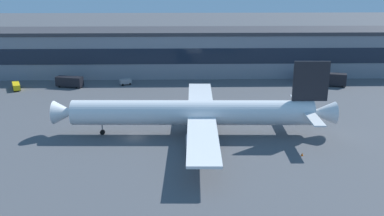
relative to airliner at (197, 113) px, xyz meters
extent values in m
plane|color=#4C4F54|center=(-13.69, -1.51, -5.19)|extent=(600.00, 600.00, 0.00)
cube|color=gray|center=(-13.69, 60.34, 2.09)|extent=(189.03, 17.95, 14.56)
cube|color=#38383D|center=(-13.69, 60.34, 9.97)|extent=(192.81, 18.31, 1.20)
cube|color=#192333|center=(-13.69, 51.31, 2.82)|extent=(185.25, 0.16, 5.24)
cylinder|color=white|center=(-0.92, 0.02, 0.02)|extent=(53.33, 6.90, 5.51)
cone|color=white|center=(-29.16, 0.76, 0.02)|extent=(5.09, 5.36, 5.23)
cone|color=white|center=(27.60, -0.72, 0.02)|extent=(6.19, 5.12, 4.96)
cube|color=black|center=(24.67, -0.64, 7.18)|extent=(7.72, 0.70, 8.82)
cube|color=white|center=(24.02, -6.69, 0.84)|extent=(2.66, 9.98, 0.30)
cube|color=white|center=(24.33, 5.43, 0.84)|extent=(2.66, 9.98, 0.30)
cube|color=white|center=(0.70, -14.75, -0.53)|extent=(6.62, 24.09, 0.50)
cube|color=white|center=(1.46, 14.69, -0.53)|extent=(6.62, 24.09, 0.50)
cylinder|color=#99999E|center=(-0.21, -11.13, -2.45)|extent=(4.62, 3.15, 3.03)
cylinder|color=#99999E|center=(0.37, 11.13, -2.45)|extent=(4.62, 3.15, 3.03)
cylinder|color=black|center=(-21.13, 0.55, -4.64)|extent=(1.11, 0.53, 1.10)
cylinder|color=slate|center=(-21.13, 0.55, -3.14)|extent=(0.24, 0.24, 2.46)
cylinder|color=black|center=(1.68, -2.52, -4.64)|extent=(1.11, 0.53, 1.10)
cylinder|color=slate|center=(1.68, -2.52, -3.14)|extent=(0.24, 0.24, 2.46)
cylinder|color=black|center=(1.81, 2.43, -4.64)|extent=(1.11, 0.53, 1.10)
cylinder|color=slate|center=(1.81, 2.43, -3.14)|extent=(0.24, 0.24, 2.46)
cube|color=black|center=(-38.83, 42.27, -3.34)|extent=(8.82, 4.72, 3.00)
cube|color=black|center=(-36.59, 41.73, -2.74)|extent=(3.47, 3.20, 0.75)
cylinder|color=black|center=(-35.68, 42.80, -4.84)|extent=(0.75, 0.46, 0.70)
cylinder|color=black|center=(-36.27, 40.35, -4.84)|extent=(0.75, 0.46, 0.70)
cylinder|color=black|center=(-41.39, 44.20, -4.84)|extent=(0.75, 0.46, 0.70)
cylinder|color=black|center=(-41.99, 41.75, -4.84)|extent=(0.75, 0.46, 0.70)
cube|color=yellow|center=(-54.73, 39.83, -4.04)|extent=(4.42, 6.66, 1.60)
cube|color=black|center=(-55.44, 41.44, -3.72)|extent=(2.59, 2.79, 0.40)
cylinder|color=black|center=(-56.46, 41.51, -4.84)|extent=(0.56, 0.76, 0.70)
cylinder|color=black|center=(-54.81, 42.24, -4.84)|extent=(0.56, 0.76, 0.70)
cylinder|color=black|center=(-54.64, 37.41, -4.84)|extent=(0.56, 0.76, 0.70)
cylinder|color=black|center=(-53.00, 38.14, -4.84)|extent=(0.56, 0.76, 0.70)
cube|color=black|center=(45.30, 41.48, -2.94)|extent=(7.63, 4.39, 3.80)
cube|color=black|center=(43.39, 42.00, -2.18)|extent=(3.06, 2.97, 0.95)
cylinder|color=black|center=(42.56, 41.01, -4.84)|extent=(0.75, 0.47, 0.70)
cylinder|color=black|center=(43.18, 43.27, -4.84)|extent=(0.75, 0.47, 0.70)
cylinder|color=black|center=(47.43, 39.69, -4.84)|extent=(0.75, 0.47, 0.70)
cylinder|color=black|center=(48.04, 41.95, -4.84)|extent=(0.75, 0.47, 0.70)
cube|color=gray|center=(-21.55, 44.86, -4.09)|extent=(4.11, 3.31, 1.50)
cube|color=black|center=(-20.65, 45.27, -3.79)|extent=(1.91, 2.20, 0.38)
cylinder|color=black|center=(-20.78, 46.20, -4.84)|extent=(0.76, 0.56, 0.70)
cylinder|color=black|center=(-20.03, 44.56, -4.84)|extent=(0.76, 0.56, 0.70)
cylinder|color=black|center=(-23.07, 45.16, -4.84)|extent=(0.76, 0.56, 0.70)
cylinder|color=black|center=(-22.33, 43.52, -4.84)|extent=(0.76, 0.56, 0.70)
cube|color=#2651A5|center=(36.11, 46.86, -3.24)|extent=(5.07, 6.40, 3.20)
cube|color=black|center=(36.93, 48.29, -2.60)|extent=(2.96, 2.92, 0.80)
cylinder|color=black|center=(36.22, 49.22, -4.84)|extent=(0.61, 0.76, 0.70)
cylinder|color=black|center=(38.09, 48.14, -4.84)|extent=(0.61, 0.76, 0.70)
cylinder|color=black|center=(34.13, 45.58, -4.84)|extent=(0.61, 0.76, 0.70)
cylinder|color=black|center=(36.00, 44.50, -4.84)|extent=(0.61, 0.76, 0.70)
cone|color=#F2590C|center=(20.65, -12.01, -4.88)|extent=(0.50, 0.50, 0.63)
camera|label=1|loc=(-3.07, -89.25, 29.70)|focal=39.85mm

